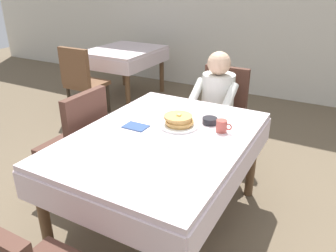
{
  "coord_description": "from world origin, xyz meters",
  "views": [
    {
      "loc": [
        1.01,
        -1.75,
        1.72
      ],
      "look_at": [
        0.02,
        0.06,
        0.79
      ],
      "focal_mm": 35.6,
      "sensor_mm": 36.0,
      "label": 1
    }
  ],
  "objects_px": {
    "chair_left_side": "(79,139)",
    "spoon_near_edge": "(159,145)",
    "bowl_butter": "(210,121)",
    "fork_left_of_plate": "(155,122)",
    "chair_diner": "(221,109)",
    "background_table_far": "(124,57)",
    "knife_right_of_plate": "(202,133)",
    "background_chair_empty": "(81,78)",
    "cup_coffee": "(222,126)",
    "dining_table_main": "(162,147)",
    "plate_breakfast": "(179,125)",
    "diner_person": "(216,100)",
    "breakfast_stack": "(179,120)"
  },
  "relations": [
    {
      "from": "cup_coffee",
      "to": "spoon_near_edge",
      "type": "height_order",
      "value": "cup_coffee"
    },
    {
      "from": "knife_right_of_plate",
      "to": "background_chair_empty",
      "type": "bearing_deg",
      "value": 62.75
    },
    {
      "from": "diner_person",
      "to": "bowl_butter",
      "type": "height_order",
      "value": "diner_person"
    },
    {
      "from": "dining_table_main",
      "to": "spoon_near_edge",
      "type": "distance_m",
      "value": 0.18
    },
    {
      "from": "breakfast_stack",
      "to": "cup_coffee",
      "type": "height_order",
      "value": "breakfast_stack"
    },
    {
      "from": "dining_table_main",
      "to": "fork_left_of_plate",
      "type": "bearing_deg",
      "value": 133.53
    },
    {
      "from": "cup_coffee",
      "to": "background_chair_empty",
      "type": "xyz_separation_m",
      "value": [
        -2.29,
        1.09,
        -0.25
      ]
    },
    {
      "from": "breakfast_stack",
      "to": "fork_left_of_plate",
      "type": "relative_size",
      "value": 1.2
    },
    {
      "from": "breakfast_stack",
      "to": "spoon_near_edge",
      "type": "distance_m",
      "value": 0.33
    },
    {
      "from": "diner_person",
      "to": "cup_coffee",
      "type": "relative_size",
      "value": 9.91
    },
    {
      "from": "diner_person",
      "to": "fork_left_of_plate",
      "type": "height_order",
      "value": "diner_person"
    },
    {
      "from": "knife_right_of_plate",
      "to": "background_chair_empty",
      "type": "distance_m",
      "value": 2.48
    },
    {
      "from": "dining_table_main",
      "to": "chair_diner",
      "type": "distance_m",
      "value": 1.18
    },
    {
      "from": "background_chair_empty",
      "to": "bowl_butter",
      "type": "bearing_deg",
      "value": -24.74
    },
    {
      "from": "chair_diner",
      "to": "bowl_butter",
      "type": "bearing_deg",
      "value": 104.22
    },
    {
      "from": "bowl_butter",
      "to": "fork_left_of_plate",
      "type": "distance_m",
      "value": 0.4
    },
    {
      "from": "dining_table_main",
      "to": "plate_breakfast",
      "type": "distance_m",
      "value": 0.21
    },
    {
      "from": "chair_left_side",
      "to": "cup_coffee",
      "type": "distance_m",
      "value": 1.16
    },
    {
      "from": "knife_right_of_plate",
      "to": "plate_breakfast",
      "type": "bearing_deg",
      "value": 84.98
    },
    {
      "from": "cup_coffee",
      "to": "background_chair_empty",
      "type": "relative_size",
      "value": 0.12
    },
    {
      "from": "fork_left_of_plate",
      "to": "diner_person",
      "type": "bearing_deg",
      "value": -13.02
    },
    {
      "from": "chair_left_side",
      "to": "spoon_near_edge",
      "type": "relative_size",
      "value": 6.2
    },
    {
      "from": "spoon_near_edge",
      "to": "background_chair_empty",
      "type": "xyz_separation_m",
      "value": [
        -2.01,
        1.47,
        -0.21
      ]
    },
    {
      "from": "dining_table_main",
      "to": "breakfast_stack",
      "type": "height_order",
      "value": "breakfast_stack"
    },
    {
      "from": "chair_diner",
      "to": "spoon_near_edge",
      "type": "height_order",
      "value": "chair_diner"
    },
    {
      "from": "chair_diner",
      "to": "background_table_far",
      "type": "bearing_deg",
      "value": -29.72
    },
    {
      "from": "dining_table_main",
      "to": "chair_left_side",
      "type": "bearing_deg",
      "value": 180.0
    },
    {
      "from": "diner_person",
      "to": "breakfast_stack",
      "type": "distance_m",
      "value": 0.84
    },
    {
      "from": "fork_left_of_plate",
      "to": "knife_right_of_plate",
      "type": "relative_size",
      "value": 0.9
    },
    {
      "from": "cup_coffee",
      "to": "spoon_near_edge",
      "type": "distance_m",
      "value": 0.48
    },
    {
      "from": "diner_person",
      "to": "chair_left_side",
      "type": "xyz_separation_m",
      "value": [
        -0.77,
        -1.01,
        -0.14
      ]
    },
    {
      "from": "chair_diner",
      "to": "cup_coffee",
      "type": "bearing_deg",
      "value": 109.96
    },
    {
      "from": "chair_left_side",
      "to": "spoon_near_edge",
      "type": "xyz_separation_m",
      "value": [
        0.83,
        -0.14,
        0.21
      ]
    },
    {
      "from": "dining_table_main",
      "to": "chair_diner",
      "type": "height_order",
      "value": "chair_diner"
    },
    {
      "from": "dining_table_main",
      "to": "background_table_far",
      "type": "xyz_separation_m",
      "value": [
        -1.95,
        2.28,
        -0.03
      ]
    },
    {
      "from": "breakfast_stack",
      "to": "knife_right_of_plate",
      "type": "distance_m",
      "value": 0.19
    },
    {
      "from": "fork_left_of_plate",
      "to": "background_chair_empty",
      "type": "distance_m",
      "value": 2.15
    },
    {
      "from": "chair_diner",
      "to": "background_table_far",
      "type": "relative_size",
      "value": 0.83
    },
    {
      "from": "breakfast_stack",
      "to": "background_chair_empty",
      "type": "distance_m",
      "value": 2.31
    },
    {
      "from": "bowl_butter",
      "to": "background_chair_empty",
      "type": "xyz_separation_m",
      "value": [
        -2.16,
        1.0,
        -0.23
      ]
    },
    {
      "from": "background_table_far",
      "to": "background_chair_empty",
      "type": "height_order",
      "value": "background_chair_empty"
    },
    {
      "from": "spoon_near_edge",
      "to": "dining_table_main",
      "type": "bearing_deg",
      "value": 102.74
    },
    {
      "from": "spoon_near_edge",
      "to": "background_table_far",
      "type": "height_order",
      "value": "spoon_near_edge"
    },
    {
      "from": "breakfast_stack",
      "to": "knife_right_of_plate",
      "type": "bearing_deg",
      "value": -5.73
    },
    {
      "from": "spoon_near_edge",
      "to": "plate_breakfast",
      "type": "bearing_deg",
      "value": 84.58
    },
    {
      "from": "knife_right_of_plate",
      "to": "background_chair_empty",
      "type": "height_order",
      "value": "background_chair_empty"
    },
    {
      "from": "breakfast_stack",
      "to": "fork_left_of_plate",
      "type": "xyz_separation_m",
      "value": [
        -0.19,
        -0.02,
        -0.05
      ]
    },
    {
      "from": "chair_left_side",
      "to": "background_chair_empty",
      "type": "height_order",
      "value": "same"
    },
    {
      "from": "chair_diner",
      "to": "fork_left_of_plate",
      "type": "xyz_separation_m",
      "value": [
        -0.15,
        -1.0,
        0.21
      ]
    },
    {
      "from": "chair_diner",
      "to": "background_table_far",
      "type": "height_order",
      "value": "chair_diner"
    }
  ]
}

